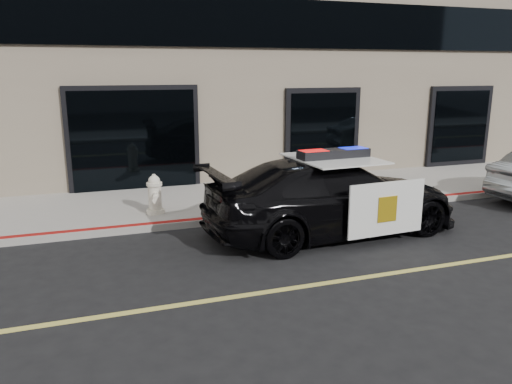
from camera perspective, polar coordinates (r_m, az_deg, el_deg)
name	(u,v)px	position (r m, az deg, el deg)	size (l,w,h in m)	color
ground	(254,294)	(7.61, -0.20, -11.59)	(120.00, 120.00, 0.00)	black
sidewalk_n	(186,203)	(12.38, -8.01, -1.24)	(60.00, 3.50, 0.15)	gray
police_car	(332,196)	(10.20, 8.72, -0.45)	(2.79, 5.56, 1.74)	black
fire_hydrant	(155,195)	(11.24, -11.48, -0.37)	(0.40, 0.56, 0.89)	white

